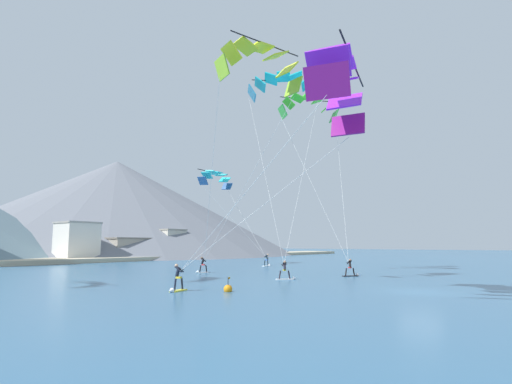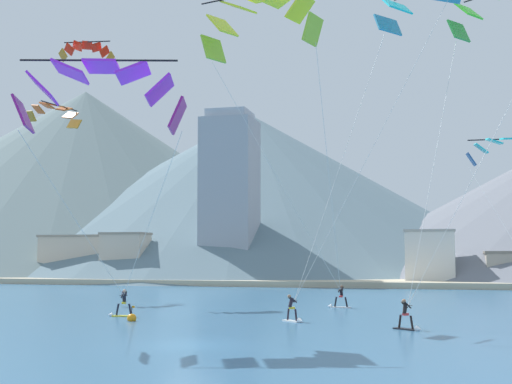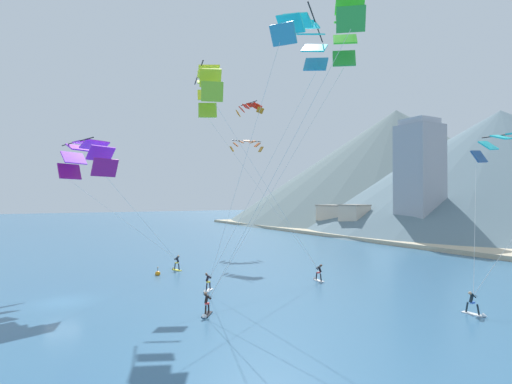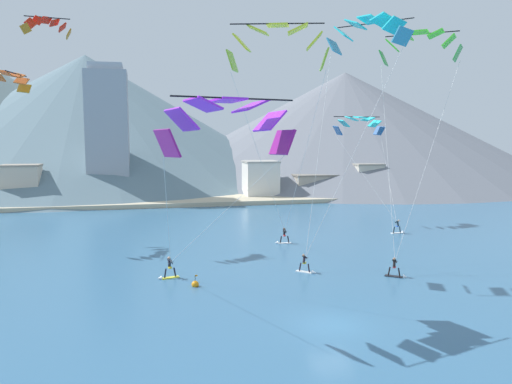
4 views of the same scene
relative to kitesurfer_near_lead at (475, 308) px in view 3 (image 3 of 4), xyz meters
name	(u,v)px [view 3 (image 3 of 4)]	position (x,y,z in m)	size (l,w,h in m)	color
ground_plane	(63,302)	(-18.00, -25.05, -0.53)	(400.00, 400.00, 0.00)	#336084
kitesurfer_near_lead	(475,308)	(0.00, 0.00, 0.00)	(1.76, 0.68, 1.74)	white
kitesurfer_near_trail	(206,309)	(-9.11, -16.55, -0.06)	(1.62, 1.38, 1.69)	black
kitesurfer_mid_center	(207,286)	(-15.80, -13.74, -0.06)	(1.54, 1.49, 1.67)	white
kitesurfer_far_left	(176,265)	(-27.17, -12.88, 0.02)	(1.78, 0.85, 1.79)	yellow
kitesurfer_far_right	(318,275)	(-14.72, -2.35, -0.02)	(1.77, 0.70, 1.71)	white
parafoil_kite_near_trail	(347,25)	(-3.27, -8.80, 19.37)	(9.32, 10.40, 19.79)	green
parafoil_kite_mid_center	(303,37)	(-8.48, -8.63, 20.39)	(10.81, 8.71, 20.90)	teal
parafoil_kite_far_left	(87,155)	(-23.84, -22.75, 11.75)	(8.70, 12.10, 12.21)	#90197F
parafoil_kite_far_right	(209,87)	(-18.10, -12.67, 18.26)	(8.23, 12.28, 18.90)	#91CA2E
parafoil_kite_distant_high_outer	(250,108)	(-38.00, 2.48, 21.84)	(4.67, 3.13, 1.91)	#BB7015
parafoil_kite_distant_low_drift	(247,144)	(-42.00, 4.03, 16.64)	(3.33, 5.55, 2.12)	#A86D14
race_marker_buoy	(158,274)	(-25.23, -15.53, -0.37)	(0.56, 0.56, 1.02)	orange
shoreline_strip	(486,251)	(-18.00, 31.53, -0.18)	(180.00, 10.00, 0.70)	#BCAD8E
shore_building_quay_east	(354,220)	(-48.24, 33.85, 2.85)	(6.01, 4.37, 6.73)	beige
shore_building_quay_west	(337,218)	(-56.62, 36.11, 2.73)	(9.81, 5.38, 6.49)	beige
highrise_tower	(420,181)	(-34.93, 38.31, 11.02)	(7.00, 7.00, 23.52)	#999EA8
mountain_peak_central_summit	(501,170)	(-42.68, 79.88, 15.06)	(108.20, 108.20, 31.17)	slate
mountain_peak_east_shoulder	(396,165)	(-81.62, 85.01, 19.12)	(119.13, 119.13, 39.29)	slate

